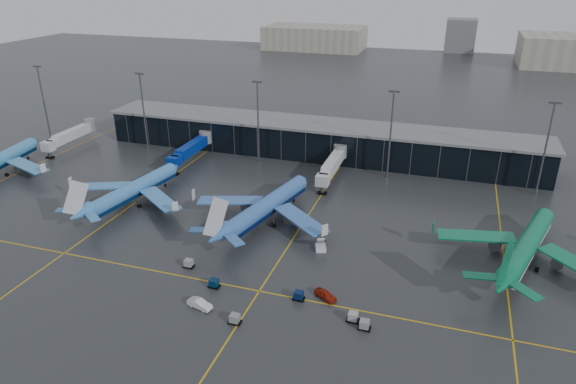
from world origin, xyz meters
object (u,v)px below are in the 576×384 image
(service_van_red, at_px, (325,295))
(service_van_white, at_px, (200,304))
(airliner_aer_lingus, at_px, (530,234))
(airliner_klm_near, at_px, (267,196))
(mobile_airstair, at_px, (321,246))
(airliner_arkefly, at_px, (134,180))
(baggage_carts, at_px, (272,299))

(service_van_red, height_order, service_van_white, service_van_red)
(service_van_red, bearing_deg, airliner_aer_lingus, -23.77)
(airliner_klm_near, xyz_separation_m, mobile_airstair, (15.67, -9.25, -5.86))
(mobile_airstair, bearing_deg, service_van_white, -138.69)
(airliner_arkefly, height_order, service_van_red, airliner_arkefly)
(airliner_arkefly, bearing_deg, service_van_white, -35.77)
(airliner_aer_lingus, distance_m, baggage_carts, 54.40)
(airliner_klm_near, height_order, mobile_airstair, airliner_klm_near)
(mobile_airstair, relative_size, service_van_white, 0.76)
(baggage_carts, distance_m, service_van_red, 10.00)
(airliner_klm_near, relative_size, service_van_white, 8.83)
(airliner_aer_lingus, relative_size, mobile_airstair, 11.55)
(airliner_arkefly, relative_size, service_van_red, 8.56)
(airliner_arkefly, xyz_separation_m, service_van_red, (57.29, -25.42, -5.44))
(airliner_aer_lingus, height_order, mobile_airstair, airliner_aer_lingus)
(service_van_white, bearing_deg, baggage_carts, -52.59)
(airliner_aer_lingus, xyz_separation_m, baggage_carts, (-45.30, -29.55, -5.87))
(airliner_arkefly, distance_m, service_van_white, 50.89)
(airliner_klm_near, distance_m, service_van_red, 34.24)
(airliner_aer_lingus, bearing_deg, service_van_white, -130.51)
(airliner_klm_near, xyz_separation_m, service_van_red, (21.08, -26.35, -5.82))
(airliner_aer_lingus, relative_size, service_van_red, 9.09)
(airliner_arkefly, xyz_separation_m, baggage_carts, (48.31, -29.81, -5.48))
(airliner_aer_lingus, xyz_separation_m, service_van_red, (-36.31, -25.15, -5.82))
(service_van_white, bearing_deg, service_van_red, -51.79)
(mobile_airstair, relative_size, service_van_red, 0.79)
(airliner_arkefly, height_order, service_van_white, airliner_arkefly)
(airliner_arkefly, height_order, mobile_airstair, airliner_arkefly)
(mobile_airstair, height_order, service_van_red, mobile_airstair)
(baggage_carts, distance_m, mobile_airstair, 21.79)
(airliner_arkefly, distance_m, mobile_airstair, 52.82)
(baggage_carts, height_order, mobile_airstair, mobile_airstair)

